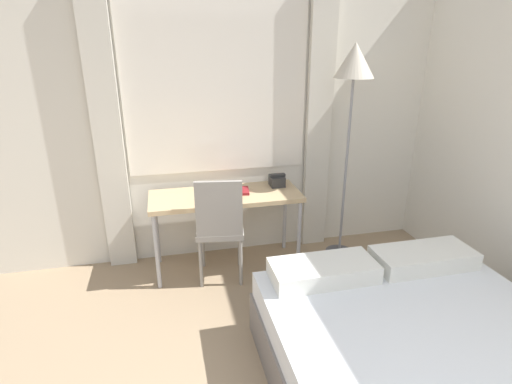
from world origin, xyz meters
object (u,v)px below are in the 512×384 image
Objects in this scene: book at (234,191)px; standing_lamp at (354,76)px; desk at (226,200)px; bed at (436,379)px; telephone at (277,181)px; desk_chair at (220,224)px.

standing_lamp is at bearing -3.41° from book.
book reaches higher than desk.
book is at bearing 176.59° from standing_lamp.
desk is 2.08m from bed.
desk is 0.11m from book.
telephone is at bearing 10.47° from book.
desk is at bearing 77.19° from desk_chair.
bed is 0.97× the size of standing_lamp.
standing_lamp is (1.12, -0.03, 1.05)m from desk.
bed is (0.86, -1.85, -0.41)m from desk.
desk_chair reaches higher than bed.
book is (-1.04, 0.06, -0.97)m from standing_lamp.
standing_lamp is 1.13m from telephone.
bed is at bearing -65.00° from desk.
book is at bearing 19.55° from desk.
telephone is (0.50, 0.11, 0.11)m from desk.
telephone reaches higher than bed.
bed is at bearing -98.15° from standing_lamp.
book is (0.08, 0.03, 0.07)m from desk.
standing_lamp reaches higher than telephone.
standing_lamp is 1.43m from book.
desk_chair is 0.36m from book.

